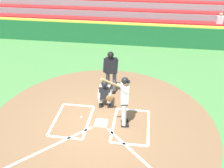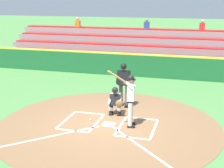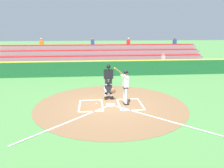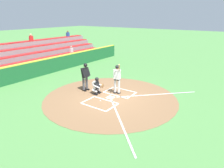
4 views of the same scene
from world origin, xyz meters
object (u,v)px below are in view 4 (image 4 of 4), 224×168
(catcher, at_px, (97,85))
(batter, at_px, (117,77))
(plate_umpire, at_px, (85,75))
(baseball, at_px, (100,101))

(catcher, bearing_deg, batter, 129.46)
(catcher, height_order, plate_umpire, plate_umpire)
(batter, bearing_deg, catcher, -50.54)
(batter, height_order, plate_umpire, batter)
(baseball, bearing_deg, catcher, -130.97)
(batter, xyz_separation_m, baseball, (1.54, -0.14, -1.06))
(plate_umpire, bearing_deg, batter, 110.05)
(catcher, xyz_separation_m, plate_umpire, (-0.08, -1.02, 0.49))
(catcher, xyz_separation_m, baseball, (0.73, 0.84, -0.55))
(baseball, bearing_deg, batter, 174.82)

